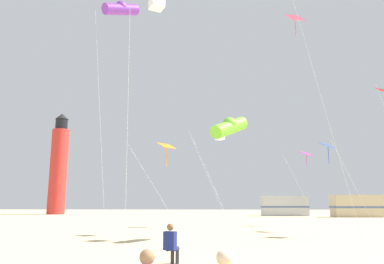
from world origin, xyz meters
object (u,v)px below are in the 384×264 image
at_px(lighthouse_distant, 59,166).
at_px(kite_diamond_orange, 166,149).
at_px(kite_tube_violet, 121,9).
at_px(kite_tube_lime, 229,127).
at_px(kite_diamond_blue, 329,148).
at_px(rv_van_tan, 357,206).
at_px(rv_van_silver, 284,206).
at_px(kite_box_cyan, 220,133).
at_px(kite_diamond_rainbow, 297,26).
at_px(kite_flyer_standing, 171,243).
at_px(kite_diamond_magenta, 306,156).

bearing_deg(lighthouse_distant, kite_diamond_orange, -60.19).
relative_size(kite_tube_violet, kite_tube_lime, 2.27).
relative_size(kite_diamond_blue, rv_van_tan, 0.87).
relative_size(kite_tube_lime, rv_van_silver, 0.98).
bearing_deg(kite_tube_violet, rv_van_tan, 49.31).
height_order(kite_box_cyan, rv_van_tan, kite_box_cyan).
height_order(kite_diamond_orange, lighthouse_distant, lighthouse_distant).
distance_m(kite_diamond_orange, rv_van_tan, 35.78).
distance_m(kite_tube_violet, kite_diamond_rainbow, 10.75).
bearing_deg(lighthouse_distant, rv_van_tan, -13.70).
bearing_deg(lighthouse_distant, kite_flyer_standing, -64.34).
bearing_deg(kite_diamond_blue, kite_diamond_magenta, 89.03).
relative_size(kite_diamond_orange, kite_tube_lime, 0.84).
relative_size(lighthouse_distant, rv_van_silver, 2.61).
bearing_deg(kite_tube_lime, kite_tube_violet, 160.85).
xyz_separation_m(kite_diamond_orange, rv_van_tan, (21.75, 28.19, -3.51)).
bearing_deg(lighthouse_distant, kite_box_cyan, -50.59).
bearing_deg(kite_diamond_rainbow, kite_tube_violet, 172.96).
bearing_deg(kite_diamond_magenta, lighthouse_distant, 138.03).
bearing_deg(lighthouse_distant, kite_diamond_rainbow, -53.70).
xyz_separation_m(kite_diamond_magenta, kite_diamond_rainbow, (-3.00, -11.11, 5.99)).
distance_m(lighthouse_distant, rv_van_tan, 45.80).
bearing_deg(rv_van_silver, kite_box_cyan, -111.38).
bearing_deg(rv_van_tan, kite_tube_violet, -133.16).
height_order(kite_tube_violet, kite_diamond_orange, kite_tube_violet).
xyz_separation_m(kite_diamond_magenta, rv_van_tan, (11.17, 18.85, -4.21)).
xyz_separation_m(kite_tube_lime, rv_van_tan, (18.18, 30.91, -4.22)).
relative_size(kite_diamond_blue, lighthouse_distant, 0.34).
bearing_deg(rv_van_tan, kite_diamond_magenta, -123.13).
relative_size(kite_flyer_standing, lighthouse_distant, 0.07).
height_order(kite_tube_violet, kite_diamond_magenta, kite_tube_violet).
relative_size(kite_diamond_magenta, rv_van_silver, 0.93).
bearing_deg(kite_flyer_standing, lighthouse_distant, -44.35).
height_order(kite_box_cyan, lighthouse_distant, lighthouse_distant).
bearing_deg(kite_diamond_orange, kite_tube_violet, -170.84).
xyz_separation_m(kite_box_cyan, kite_diamond_rainbow, (4.17, -9.39, 4.32)).
bearing_deg(kite_flyer_standing, kite_tube_lime, -86.18).
relative_size(kite_box_cyan, rv_van_silver, 1.22).
bearing_deg(kite_box_cyan, kite_diamond_magenta, 13.49).
relative_size(kite_diamond_orange, kite_diamond_rainbow, 0.43).
relative_size(lighthouse_distant, rv_van_tan, 2.57).
bearing_deg(kite_diamond_orange, kite_diamond_magenta, 41.47).
relative_size(kite_box_cyan, kite_diamond_magenta, 1.31).
xyz_separation_m(kite_tube_violet, kite_tube_lime, (6.46, -2.24, -8.03)).
height_order(kite_diamond_orange, kite_diamond_rainbow, kite_diamond_rainbow).
bearing_deg(kite_diamond_rainbow, kite_diamond_orange, 166.94).
bearing_deg(kite_tube_violet, kite_diamond_orange, 9.16).
distance_m(kite_diamond_orange, rv_van_silver, 35.48).
height_order(kite_flyer_standing, kite_diamond_magenta, kite_diamond_magenta).
distance_m(kite_tube_violet, rv_van_tan, 39.73).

